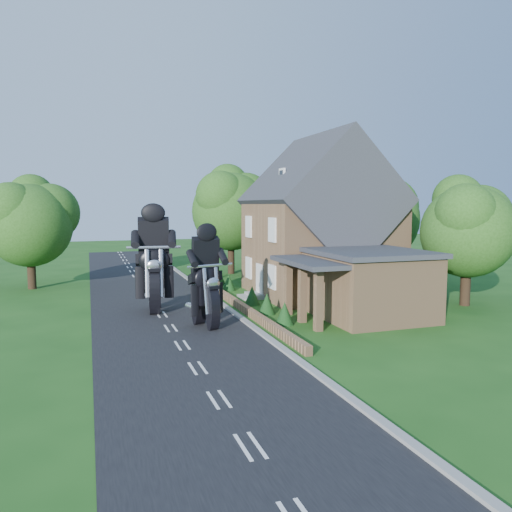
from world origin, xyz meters
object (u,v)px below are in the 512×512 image
object	(u,v)px
garden_wall	(231,299)
house	(320,227)
motorcycle_follow	(155,296)
annex	(367,283)
motorcycle_lead	(206,312)

from	to	relation	value
garden_wall	house	world-z (taller)	house
garden_wall	motorcycle_follow	bearing A→B (deg)	-166.37
annex	motorcycle_follow	world-z (taller)	annex
annex	motorcycle_follow	xyz separation A→B (m)	(-10.08, 4.71, -0.90)
motorcycle_lead	house	bearing A→B (deg)	-160.38
motorcycle_lead	garden_wall	bearing A→B (deg)	-132.70
motorcycle_lead	motorcycle_follow	distance (m)	4.63
garden_wall	motorcycle_lead	size ratio (longest dim) A/B	14.00
annex	motorcycle_lead	size ratio (longest dim) A/B	4.49
motorcycle_lead	motorcycle_follow	world-z (taller)	motorcycle_follow
annex	motorcycle_follow	size ratio (longest dim) A/B	3.78
motorcycle_follow	motorcycle_lead	bearing A→B (deg)	120.25
garden_wall	motorcycle_follow	xyz separation A→B (m)	(-4.51, -1.09, 0.67)
annex	motorcycle_lead	world-z (taller)	annex
house	motorcycle_lead	world-z (taller)	house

